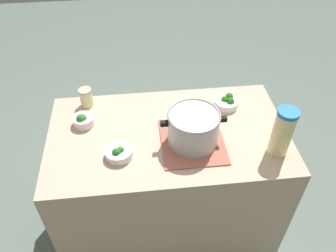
{
  "coord_description": "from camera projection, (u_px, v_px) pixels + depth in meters",
  "views": [
    {
      "loc": [
        0.15,
        1.31,
        2.16
      ],
      "look_at": [
        0.0,
        0.0,
        0.94
      ],
      "focal_mm": 36.49,
      "sensor_mm": 36.0,
      "label": 1
    }
  ],
  "objects": [
    {
      "name": "broccoli_bowl_center",
      "position": [
        83.0,
        120.0,
        1.85
      ],
      "size": [
        0.12,
        0.12,
        0.08
      ],
      "color": "silver",
      "rests_on": "counter_slab"
    },
    {
      "name": "broccoli_bowl_back",
      "position": [
        227.0,
        102.0,
        1.98
      ],
      "size": [
        0.14,
        0.14,
        0.08
      ],
      "color": "silver",
      "rests_on": "counter_slab"
    },
    {
      "name": "ground_plane",
      "position": [
        168.0,
        222.0,
        2.43
      ],
      "size": [
        8.0,
        8.0,
        0.0
      ],
      "primitive_type": "plane",
      "color": "slate"
    },
    {
      "name": "counter_slab",
      "position": [
        168.0,
        184.0,
        2.13
      ],
      "size": [
        1.29,
        0.74,
        0.89
      ],
      "primitive_type": "cube",
      "color": "#C1A68F",
      "rests_on": "ground_plane"
    },
    {
      "name": "cooking_pot",
      "position": [
        193.0,
        128.0,
        1.71
      ],
      "size": [
        0.33,
        0.26,
        0.18
      ],
      "color": "#B7B7BC",
      "rests_on": "dish_cloth"
    },
    {
      "name": "lemonade_pitcher",
      "position": [
        282.0,
        132.0,
        1.64
      ],
      "size": [
        0.1,
        0.1,
        0.27
      ],
      "color": "beige",
      "rests_on": "counter_slab"
    },
    {
      "name": "mason_jar",
      "position": [
        86.0,
        97.0,
        1.96
      ],
      "size": [
        0.08,
        0.08,
        0.11
      ],
      "color": "beige",
      "rests_on": "counter_slab"
    },
    {
      "name": "dish_cloth",
      "position": [
        192.0,
        141.0,
        1.78
      ],
      "size": [
        0.33,
        0.36,
        0.01
      ],
      "primitive_type": "cube",
      "color": "#B06353",
      "rests_on": "counter_slab"
    },
    {
      "name": "broccoli_bowl_front",
      "position": [
        119.0,
        153.0,
        1.69
      ],
      "size": [
        0.14,
        0.14,
        0.07
      ],
      "color": "silver",
      "rests_on": "counter_slab"
    }
  ]
}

